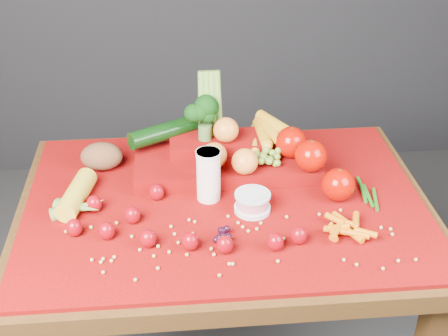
{
  "coord_description": "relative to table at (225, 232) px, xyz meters",
  "views": [
    {
      "loc": [
        -0.13,
        -1.37,
        1.7
      ],
      "look_at": [
        0.0,
        0.02,
        0.85
      ],
      "focal_mm": 50.0,
      "sensor_mm": 36.0,
      "label": 1
    }
  ],
  "objects": [
    {
      "name": "dark_grape_cluster",
      "position": [
        -0.02,
        -0.17,
        0.12
      ],
      "size": [
        0.06,
        0.05,
        0.03
      ],
      "primitive_type": null,
      "color": "black",
      "rests_on": "red_cloth"
    },
    {
      "name": "yogurt_bowl",
      "position": [
        0.07,
        -0.05,
        0.13
      ],
      "size": [
        0.09,
        0.09,
        0.05
      ],
      "rotation": [
        0.0,
        0.0,
        0.05
      ],
      "color": "silver",
      "rests_on": "red_cloth"
    },
    {
      "name": "red_cloth",
      "position": [
        0.0,
        0.0,
        0.1
      ],
      "size": [
        1.05,
        0.75,
        0.01
      ],
      "primitive_type": "cube",
      "color": "#7E0704",
      "rests_on": "table"
    },
    {
      "name": "table",
      "position": [
        0.0,
        0.0,
        0.0
      ],
      "size": [
        1.1,
        0.8,
        0.75
      ],
      "color": "#311C0B",
      "rests_on": "ground"
    },
    {
      "name": "produce_mound",
      "position": [
        0.05,
        0.15,
        0.17
      ],
      "size": [
        0.61,
        0.39,
        0.27
      ],
      "color": "#7E0704",
      "rests_on": "red_cloth"
    },
    {
      "name": "soybean_scatter",
      "position": [
        0.0,
        -0.2,
        0.11
      ],
      "size": [
        0.84,
        0.24,
        0.01
      ],
      "primitive_type": null,
      "color": "tan",
      "rests_on": "red_cloth"
    },
    {
      "name": "potato",
      "position": [
        -0.34,
        0.19,
        0.15
      ],
      "size": [
        0.12,
        0.09,
        0.08
      ],
      "primitive_type": "ellipsoid",
      "color": "#58351C",
      "rests_on": "red_cloth"
    },
    {
      "name": "milk_glass",
      "position": [
        -0.04,
        0.01,
        0.18
      ],
      "size": [
        0.07,
        0.07,
        0.14
      ],
      "rotation": [
        0.0,
        0.0,
        -0.13
      ],
      "color": "white",
      "rests_on": "red_cloth"
    },
    {
      "name": "green_bean_pile",
      "position": [
        0.39,
        -0.01,
        0.11
      ],
      "size": [
        0.14,
        0.12,
        0.01
      ],
      "primitive_type": null,
      "color": "#205F15",
      "rests_on": "red_cloth"
    },
    {
      "name": "strawberry_scatter",
      "position": [
        -0.15,
        -0.14,
        0.13
      ],
      "size": [
        0.58,
        0.28,
        0.05
      ],
      "color": "#990004",
      "rests_on": "red_cloth"
    },
    {
      "name": "corn_ear",
      "position": [
        -0.38,
        -0.01,
        0.13
      ],
      "size": [
        0.21,
        0.25,
        0.06
      ],
      "rotation": [
        0.0,
        0.0,
        1.35
      ],
      "color": "gold",
      "rests_on": "red_cloth"
    },
    {
      "name": "baby_carrot_pile",
      "position": [
        0.28,
        -0.17,
        0.12
      ],
      "size": [
        0.18,
        0.18,
        0.03
      ],
      "primitive_type": null,
      "color": "#D56607",
      "rests_on": "red_cloth"
    }
  ]
}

